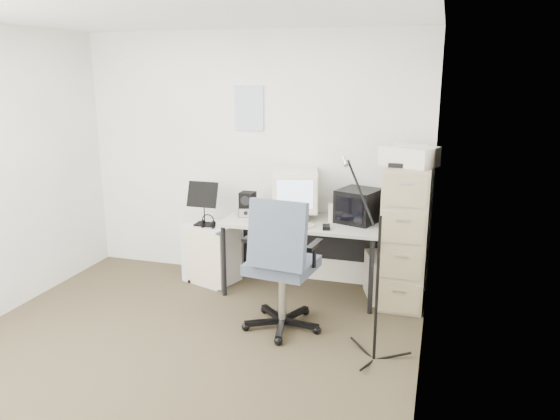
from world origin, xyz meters
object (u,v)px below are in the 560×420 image
(filing_cabinet, at_px, (405,236))
(side_cart, at_px, (211,253))
(office_chair, at_px, (282,263))
(desk, at_px, (303,257))

(filing_cabinet, height_order, side_cart, filing_cabinet)
(side_cart, bearing_deg, office_chair, -20.32)
(office_chair, bearing_deg, filing_cabinet, 48.71)
(filing_cabinet, bearing_deg, office_chair, -138.53)
(desk, relative_size, office_chair, 1.29)
(filing_cabinet, relative_size, desk, 0.87)
(side_cart, bearing_deg, desk, 17.38)
(desk, relative_size, side_cart, 2.49)
(desk, bearing_deg, office_chair, -88.18)
(desk, distance_m, office_chair, 0.82)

